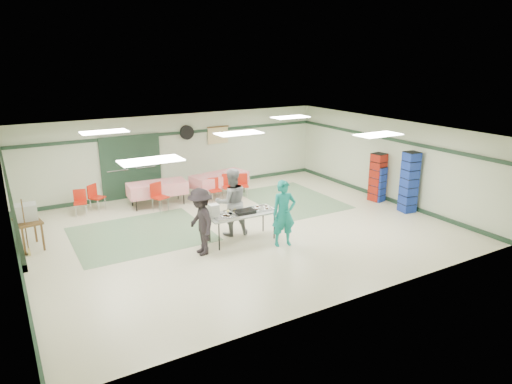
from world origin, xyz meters
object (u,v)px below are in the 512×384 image
chair_b (214,187)px  broom (25,226)px  serving_table (242,214)px  chair_a (228,184)px  volunteer_teal (284,213)px  chair_c (242,183)px  volunteer_dark (201,222)px  printer_table (28,224)px  chair_loose_a (95,195)px  chair_d (158,194)px  crate_stack_red (378,177)px  crate_stack_blue_a (379,184)px  crate_stack_blue_b (409,182)px  chair_loose_b (80,200)px  dining_table_b (157,188)px  office_printer (26,212)px  dining_table_a (219,179)px  volunteer_grey (232,202)px

chair_b → broom: broom is taller
chair_b → serving_table: bearing=-97.1°
broom → chair_a: bearing=7.9°
volunteer_teal → chair_c: bearing=88.9°
chair_a → chair_c: chair_a is taller
volunteer_dark → printer_table: volunteer_dark is taller
chair_b → chair_loose_a: bearing=169.6°
chair_d → crate_stack_red: crate_stack_red is taller
volunteer_teal → crate_stack_red: bearing=31.5°
crate_stack_blue_a → crate_stack_blue_b: (0.00, -1.24, 0.35)m
chair_b → chair_d: size_ratio=0.88×
chair_c → chair_loose_a: 4.74m
chair_loose_b → crate_stack_red: 9.40m
chair_c → chair_loose_b: size_ratio=1.03×
crate_stack_blue_b → volunteer_teal: bearing=-177.1°
dining_table_b → printer_table: 4.23m
chair_b → chair_loose_a: size_ratio=0.95×
serving_table → volunteer_dark: 1.28m
volunteer_dark → chair_a: size_ratio=1.92×
chair_c → volunteer_dark: bearing=-109.3°
crate_stack_blue_a → broom: bearing=173.4°
office_printer → dining_table_a: bearing=16.9°
crate_stack_blue_b → broom: crate_stack_blue_b is taller
volunteer_teal → volunteer_grey: bearing=134.7°
dining_table_b → broom: 4.45m
chair_c → crate_stack_blue_a: bearing=-14.8°
volunteer_grey → chair_d: (-1.09, 2.84, -0.36)m
volunteer_grey → chair_b: (0.81, 2.84, -0.43)m
chair_loose_a → crate_stack_blue_a: bearing=-62.1°
crate_stack_blue_b → dining_table_a: bearing=133.4°
dining_table_a → chair_loose_b: size_ratio=2.66×
serving_table → crate_stack_blue_b: 5.51m
chair_b → crate_stack_blue_b: crate_stack_blue_b is taller
serving_table → crate_stack_red: 5.53m
dining_table_a → crate_stack_blue_a: size_ratio=1.77×
volunteer_dark → chair_d: volunteer_dark is taller
printer_table → chair_loose_b: bearing=42.8°
chair_a → chair_loose_b: bearing=-173.9°
crate_stack_blue_b → broom: (-10.38, 2.44, -0.22)m
dining_table_a → chair_loose_a: chair_loose_a is taller
dining_table_b → chair_d: (-0.17, -0.57, -0.02)m
chair_loose_b → printer_table: bearing=-117.0°
dining_table_b → chair_d: size_ratio=2.09×
dining_table_a → chair_d: chair_d is taller
dining_table_b → volunteer_dark: bearing=-90.8°
volunteer_teal → crate_stack_blue_b: size_ratio=0.90×
dining_table_b → chair_c: bearing=-8.4°
chair_b → chair_loose_a: chair_loose_a is taller
dining_table_a → crate_stack_blue_a: bearing=-47.5°
chair_b → crate_stack_blue_b: bearing=-33.9°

